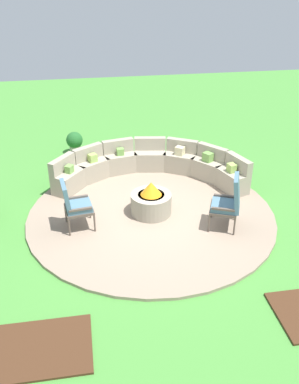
# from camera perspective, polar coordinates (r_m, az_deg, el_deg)

# --- Properties ---
(ground_plane) EXTENTS (24.00, 24.00, 0.00)m
(ground_plane) POSITION_cam_1_polar(r_m,az_deg,el_deg) (8.96, 0.21, -3.13)
(ground_plane) COLOR #478C38
(patio_circle) EXTENTS (5.17, 5.17, 0.06)m
(patio_circle) POSITION_cam_1_polar(r_m,az_deg,el_deg) (8.94, 0.21, -2.97)
(patio_circle) COLOR gray
(patio_circle) RESTS_ON ground_plane
(mulch_bed_left) EXTENTS (1.87, 1.05, 0.04)m
(mulch_bed_left) POSITION_cam_1_polar(r_m,az_deg,el_deg) (6.46, -16.59, -19.87)
(mulch_bed_left) COLOR #472B19
(mulch_bed_left) RESTS_ON ground_plane
(fire_pit) EXTENTS (0.85, 0.85, 0.72)m
(fire_pit) POSITION_cam_1_polar(r_m,az_deg,el_deg) (8.78, 0.21, -1.25)
(fire_pit) COLOR #9E937F
(fire_pit) RESTS_ON patio_circle
(curved_stone_bench) EXTENTS (4.46, 2.13, 0.80)m
(curved_stone_bench) POSITION_cam_1_polar(r_m,az_deg,el_deg) (10.20, 0.13, 3.57)
(curved_stone_bench) COLOR #9E937F
(curved_stone_bench) RESTS_ON patio_circle
(lounge_chair_front_left) EXTENTS (0.63, 0.61, 1.02)m
(lounge_chair_front_left) POSITION_cam_1_polar(r_m,az_deg,el_deg) (8.31, -10.13, -1.57)
(lounge_chair_front_left) COLOR brown
(lounge_chair_front_left) RESTS_ON patio_circle
(lounge_chair_front_right) EXTENTS (0.73, 0.75, 1.13)m
(lounge_chair_front_right) POSITION_cam_1_polar(r_m,az_deg,el_deg) (8.33, 10.70, -1.25)
(lounge_chair_front_right) COLOR brown
(lounge_chair_front_right) RESTS_ON patio_circle
(potted_plant_1) EXTENTS (0.45, 0.45, 0.61)m
(potted_plant_1) POSITION_cam_1_polar(r_m,az_deg,el_deg) (11.90, -10.08, 6.72)
(potted_plant_1) COLOR #A89E8E
(potted_plant_1) RESTS_ON ground_plane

